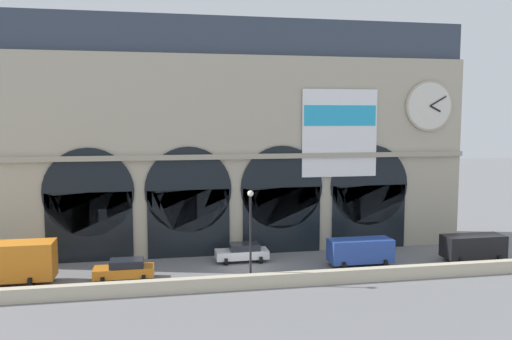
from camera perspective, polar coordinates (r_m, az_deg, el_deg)
The scene contains 9 objects.
ground_plane at distance 41.99m, azimuth -1.15°, elevation -10.95°, with size 200.00×200.00×0.00m, color slate.
quay_parapet_wall at distance 37.80m, azimuth -0.04°, elevation -12.08°, with size 90.00×0.70×0.97m, color beige.
station_building at distance 48.11m, azimuth -2.71°, elevation 3.48°, with size 42.91×6.31×20.78m.
box_truck_west at distance 42.12m, azimuth -26.09°, elevation -9.09°, with size 7.50×2.91×3.12m.
car_midwest at distance 40.64m, azimuth -14.18°, elevation -10.52°, with size 4.40×2.22×1.55m.
car_center at distance 44.30m, azimuth -1.49°, elevation -8.98°, with size 4.40×2.22×1.55m.
van_mideast at distance 43.88m, azimuth 11.34°, elevation -8.64°, with size 5.20×2.48×2.20m.
van_east at distance 48.06m, azimuth 22.69°, elevation -7.71°, with size 5.20×2.48×2.20m.
street_lamp_quayside at distance 37.52m, azimuth -0.61°, elevation -6.02°, with size 0.44×0.44×6.90m.
Camera 1 is at (-6.68, -39.66, 12.05)m, focal length 36.53 mm.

